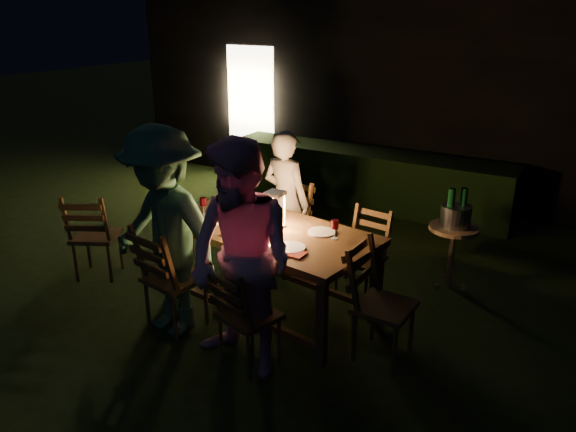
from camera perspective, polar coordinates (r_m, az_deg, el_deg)
The scene contains 29 objects.
garden_envelope at distance 10.14m, azimuth 16.35°, elevation 13.13°, with size 40.00×40.00×3.20m.
dining_table at distance 5.18m, azimuth -2.08°, elevation -2.11°, with size 2.14×1.28×0.84m.
chair_near_left at distance 5.18m, azimuth -11.49°, elevation -7.88°, with size 0.54×0.57×1.05m.
chair_near_right at distance 4.62m, azimuth -4.09°, elevation -11.69°, with size 0.53×0.55×0.95m.
chair_far_left at distance 6.17m, azimuth -0.49°, elevation -2.77°, with size 0.54×0.57×1.02m.
chair_far_right at distance 5.65m, azimuth 7.38°, elevation -5.54°, with size 0.46×0.49×0.93m.
chair_end at distance 4.75m, azimuth 9.45°, elevation -10.67°, with size 0.50×0.47×1.02m.
chair_spare at distance 6.35m, azimuth -18.83°, elevation -3.30°, with size 0.62×0.63×1.00m.
person_house_side at distance 6.03m, azimuth -0.22°, elevation 1.47°, with size 0.57×0.37×1.56m, color beige.
person_opp_right at distance 4.28m, azimuth -4.75°, elevation -4.56°, with size 0.91×0.71×1.88m, color #DD98C7.
person_opp_left at distance 4.90m, azimuth -12.42°, elevation -1.72°, with size 1.21×0.69×1.87m, color #306047.
lantern at distance 5.10m, azimuth -1.32°, elevation 0.42°, with size 0.16×0.16×0.35m.
plate_far_left at distance 5.65m, azimuth -4.85°, elevation 0.77°, with size 0.25×0.25×0.01m, color white.
plate_near_left at distance 5.36m, azimuth -8.08°, elevation -0.48°, with size 0.25×0.25×0.01m, color white.
plate_far_right at distance 5.05m, azimuth 3.41°, elevation -1.65°, with size 0.25×0.25×0.01m, color white.
plate_near_right at distance 4.73m, azimuth 0.29°, elevation -3.22°, with size 0.25×0.25×0.01m, color white.
wineglass_a at distance 5.50m, azimuth -2.56°, elevation 1.17°, with size 0.06×0.06×0.18m, color #59070F, non-canonical shape.
wineglass_b at distance 5.51m, azimuth -8.59°, elevation 0.99°, with size 0.06×0.06×0.18m, color #59070F, non-canonical shape.
wineglass_c at distance 4.74m, azimuth -1.58°, elevation -2.10°, with size 0.06×0.06×0.18m, color #59070F, non-canonical shape.
wineglass_d at distance 4.90m, azimuth 4.77°, elevation -1.38°, with size 0.06×0.06×0.18m, color #59070F, non-canonical shape.
wineglass_e at distance 4.98m, azimuth -5.23°, elevation -1.04°, with size 0.06×0.06×0.18m, color silver, non-canonical shape.
bottle_table at distance 5.26m, azimuth -4.17°, elevation 0.80°, with size 0.07×0.07×0.28m, color #0F471E.
napkin_left at distance 5.03m, azimuth -5.77°, elevation -1.84°, with size 0.18×0.14×0.01m, color red.
napkin_right at distance 4.61m, azimuth 0.64°, elevation -3.86°, with size 0.18×0.14×0.01m, color red.
phone at distance 5.36m, azimuth -9.22°, elevation -0.58°, with size 0.14×0.07×0.01m, color black.
side_table at distance 5.91m, azimuth 16.47°, elevation -1.73°, with size 0.50×0.50×0.68m.
ice_bucket at distance 5.84m, azimuth 16.66°, elevation -0.01°, with size 0.30×0.30×0.22m, color #A5A8AD.
bottle_bucket_a at distance 5.80m, azimuth 16.13°, elevation 0.42°, with size 0.07×0.07×0.32m, color #0F471E.
bottle_bucket_b at distance 5.85m, azimuth 17.28°, elevation 0.48°, with size 0.07×0.07×0.32m, color #0F471E.
Camera 1 is at (2.54, -3.59, 2.75)m, focal length 35.00 mm.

